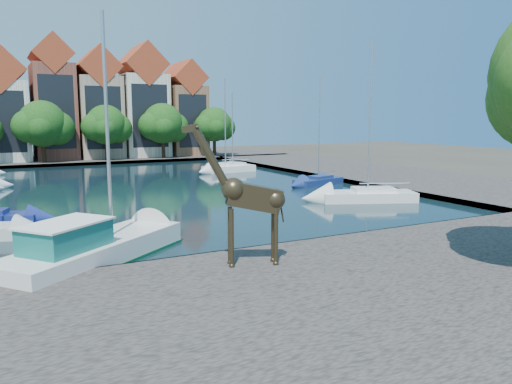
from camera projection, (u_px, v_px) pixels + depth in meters
ground at (278, 253)px, 23.62m from camera, size 160.00×160.00×0.00m
water_basin at (144, 188)px, 44.65m from camera, size 38.00×50.00×0.08m
near_quay at (378, 294)px, 17.44m from camera, size 50.00×14.00×0.50m
far_quay at (86, 159)px, 72.68m from camera, size 60.00×16.00×0.50m
right_quay at (364, 172)px, 56.05m from camera, size 14.00×52.00×0.50m
townhouse_west_inner at (2, 109)px, 66.81m from camera, size 6.43×9.18×15.15m
townhouse_center at (53, 102)px, 69.63m from camera, size 5.44×9.18×16.93m
townhouse_east_inner at (98, 107)px, 72.46m from camera, size 5.94×9.18×15.79m
townhouse_east_mid at (142, 105)px, 75.38m from camera, size 6.43×9.18×16.65m
townhouse_east_end at (183, 112)px, 78.50m from camera, size 5.44×9.18×14.43m
far_tree_mid_west at (43, 125)px, 64.41m from camera, size 7.80×6.00×8.00m
far_tree_mid_east at (107, 126)px, 68.08m from camera, size 7.02×5.40×7.52m
far_tree_east at (163, 125)px, 71.73m from camera, size 7.54×5.80×7.84m
far_tree_far_east at (215, 125)px, 75.40m from camera, size 6.76×5.20×7.36m
giraffe_statue at (246, 197)px, 19.67m from camera, size 3.88×1.53×5.63m
motorsailer at (90, 246)px, 21.29m from camera, size 8.99×7.99×10.77m
sailboat_right_a at (368, 194)px, 37.57m from camera, size 7.44×4.98×11.74m
sailboat_right_b at (318, 180)px, 46.54m from camera, size 5.52×3.13×9.99m
sailboat_right_c at (226, 166)px, 57.88m from camera, size 6.12×3.90×10.64m
sailboat_right_d at (233, 167)px, 57.56m from camera, size 5.30×2.16×8.98m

